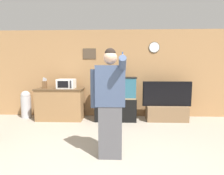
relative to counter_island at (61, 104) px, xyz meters
The scene contains 9 objects.
ground_plane 3.00m from the counter_island, 60.87° to the right, with size 18.00×18.00×0.00m, color gray.
wall_back_paneled 1.73m from the counter_island, 17.41° to the left, with size 10.00×0.08×2.60m.
counter_island is the anchor object (origin of this frame).
microwave 0.61m from the counter_island, ahead, with size 0.48×0.39×0.26m.
knife_block 0.72m from the counter_island, behind, with size 0.11×0.09×0.31m.
aquarium_on_stand 1.59m from the counter_island, ahead, with size 1.15×0.42×1.23m.
tv_on_stand 3.02m from the counter_island, ahead, with size 1.35×0.40×1.11m.
person_standing 2.63m from the counter_island, 54.02° to the right, with size 0.56×0.43×1.79m.
trash_bin 1.10m from the counter_island, behind, with size 0.28×0.28×0.80m.
Camera 1 is at (0.22, -2.28, 1.48)m, focal length 28.00 mm.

